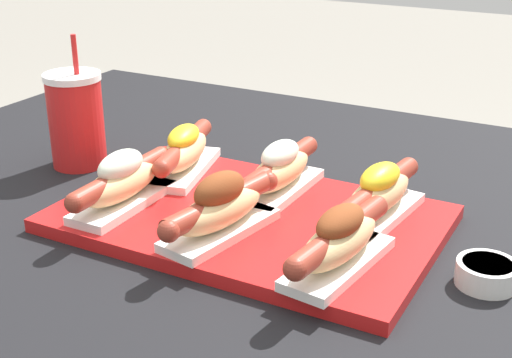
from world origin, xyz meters
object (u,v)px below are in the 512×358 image
hot_dog_0 (122,182)px  hot_dog_2 (339,240)px  hot_dog_1 (222,208)px  drink_cup (76,120)px  sauce_bowl (487,272)px  hot_dog_4 (280,170)px  serving_tray (249,219)px  hot_dog_3 (184,151)px  hot_dog_5 (379,194)px

hot_dog_0 → hot_dog_2: hot_dog_0 is taller
hot_dog_1 → drink_cup: 0.37m
hot_dog_1 → sauce_bowl: (0.30, 0.07, -0.04)m
hot_dog_4 → sauce_bowl: 0.31m
serving_tray → sauce_bowl: (0.30, -0.00, 0.01)m
hot_dog_1 → hot_dog_3: 0.21m
hot_dog_2 → drink_cup: (-0.50, 0.14, 0.02)m
drink_cup → hot_dog_4: bearing=2.3°
hot_dog_0 → sauce_bowl: bearing=7.0°
sauce_bowl → hot_dog_1: bearing=-167.7°
hot_dog_2 → hot_dog_5: bearing=91.7°
hot_dog_0 → hot_dog_4: 0.21m
hot_dog_0 → sauce_bowl: size_ratio=3.03×
hot_dog_0 → hot_dog_5: size_ratio=1.01×
serving_tray → drink_cup: drink_cup is taller
serving_tray → drink_cup: (-0.34, 0.06, 0.07)m
serving_tray → hot_dog_1: bearing=-87.7°
serving_tray → drink_cup: bearing=169.6°
hot_dog_2 → hot_dog_4: bearing=134.2°
hot_dog_1 → hot_dog_3: (-0.15, 0.15, -0.00)m
hot_dog_1 → hot_dog_2: bearing=-2.6°
hot_dog_2 → hot_dog_4: size_ratio=0.99×
serving_tray → hot_dog_4: (0.01, 0.08, 0.04)m
hot_dog_2 → hot_dog_3: bearing=153.3°
serving_tray → hot_dog_4: size_ratio=2.34×
hot_dog_4 → hot_dog_5: 0.15m
hot_dog_2 → sauce_bowl: 0.17m
hot_dog_4 → hot_dog_1: bearing=-91.6°
serving_tray → hot_dog_2: 0.18m
serving_tray → drink_cup: 0.35m
hot_dog_0 → hot_dog_3: (0.01, 0.14, -0.00)m
hot_dog_0 → drink_cup: 0.22m
drink_cup → hot_dog_5: bearing=0.1°
hot_dog_3 → hot_dog_5: (0.30, -0.01, 0.00)m
hot_dog_2 → hot_dog_1: bearing=177.4°
hot_dog_2 → drink_cup: bearing=164.2°
hot_dog_2 → drink_cup: size_ratio=0.99×
hot_dog_4 → hot_dog_2: bearing=-45.8°
hot_dog_1 → sauce_bowl: 0.31m
serving_tray → hot_dog_3: size_ratio=2.40×
hot_dog_4 → drink_cup: (-0.35, -0.01, 0.02)m
sauce_bowl → hot_dog_2: bearing=-153.7°
hot_dog_5 → sauce_bowl: size_ratio=3.02×
hot_dog_3 → hot_dog_4: size_ratio=0.97×
hot_dog_5 → drink_cup: drink_cup is taller
hot_dog_4 → sauce_bowl: size_ratio=3.03×
hot_dog_2 → hot_dog_3: hot_dog_2 is taller
hot_dog_4 → hot_dog_5: size_ratio=1.01×
hot_dog_0 → hot_dog_3: 0.14m
hot_dog_2 → hot_dog_4: 0.22m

